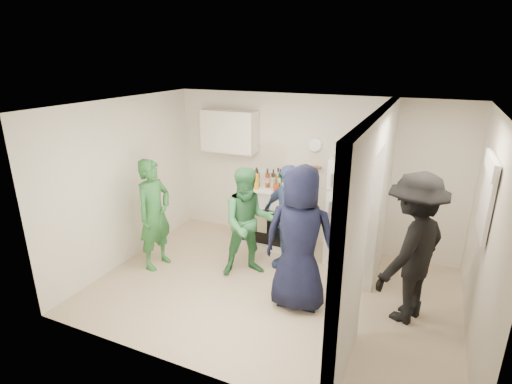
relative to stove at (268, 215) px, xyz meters
The scene contains 39 objects.
floor 1.59m from the stove, 65.52° to the right, with size 4.80×4.80×0.00m, color tan.
wall_back 1.02m from the stove, 27.88° to the left, with size 4.80×4.80×0.00m, color silver.
wall_front 3.22m from the stove, 78.51° to the right, with size 4.80×4.80×0.00m, color silver.
wall_left 2.36m from the stove, 142.36° to the right, with size 3.40×3.40×0.00m, color silver.
wall_right 3.40m from the stove, 24.37° to the right, with size 3.40×3.40×0.00m, color silver.
ceiling 2.50m from the stove, 65.52° to the right, with size 4.80×4.80×0.00m, color white.
partition_pier_back 1.99m from the stove, ahead, with size 0.12×1.20×2.50m, color silver.
partition_pier_front 3.16m from the stove, 53.56° to the right, with size 0.12×1.20×2.50m, color silver.
partition_header 2.90m from the stove, 36.91° to the right, with size 0.12×1.00×0.40m, color silver.
stove is the anchor object (origin of this frame).
upper_cabinet 1.56m from the stove, 169.06° to the left, with size 0.95×0.34×0.70m, color silver.
fridge 1.45m from the stove, ahead, with size 0.69×0.67×1.67m, color silver.
wicker_basket 1.80m from the stove, ahead, with size 0.35×0.25×0.15m, color brown.
blue_bowl 1.89m from the stove, ahead, with size 0.24×0.24×0.11m, color navy.
yellow_cup_stack_top 2.08m from the stove, ahead, with size 0.09×0.09×0.25m, color yellow.
wall_clock 1.40m from the stove, 24.70° to the left, with size 0.22×0.22×0.03m, color white.
spice_shelf 1.09m from the stove, 24.17° to the left, with size 0.35×0.08×0.03m, color olive.
nook_window 3.42m from the stove, 21.28° to the right, with size 0.03×0.70×0.80m, color black.
nook_window_frame 3.41m from the stove, 21.38° to the right, with size 0.04×0.76×0.86m, color white.
nook_valance 3.52m from the stove, 21.54° to the right, with size 0.04×0.82×0.18m, color white.
yellow_cup_stack_stove 0.68m from the stove, 118.61° to the right, with size 0.09×0.09×0.25m, color #F6AB14.
red_cup 0.64m from the stove, 42.27° to the right, with size 0.09×0.09×0.12m, color #B0300B.
person_green_left 1.91m from the stove, 130.85° to the right, with size 0.61×0.40×1.68m, color #2E722D.
person_green_center 1.11m from the stove, 82.56° to the right, with size 0.78×0.61×1.61m, color #347841.
person_denim 0.94m from the stove, 48.87° to the right, with size 0.95×0.39×1.62m, color #3C4E83.
person_navy 1.91m from the stove, 55.44° to the right, with size 0.91×0.59×1.87m, color black.
person_nook 2.67m from the stove, 27.78° to the right, with size 1.20×0.69×1.85m, color black.
bottle_a 0.69m from the stove, 159.12° to the left, with size 0.07×0.07×0.24m, color brown.
bottle_b 0.68m from the stove, 155.30° to the right, with size 0.08×0.08×0.29m, color #21571D.
bottle_c 0.65m from the stove, 119.29° to the left, with size 0.08×0.08×0.26m, color silver.
bottle_d 0.67m from the stove, 80.04° to the right, with size 0.07×0.07×0.31m, color brown.
bottle_e 0.68m from the stove, 60.69° to the left, with size 0.07×0.07×0.28m, color silver.
bottle_f 0.69m from the stove, ahead, with size 0.06×0.06×0.32m, color black.
bottle_g 0.72m from the stove, 30.47° to the left, with size 0.07×0.07×0.30m, color olive.
bottle_h 0.72m from the stove, 155.66° to the right, with size 0.08×0.08×0.28m, color #B7B9C4.
bottle_i 0.65m from the stove, 55.95° to the left, with size 0.07×0.07×0.27m, color #58370F.
bottle_j 0.71m from the stove, 19.86° to the right, with size 0.06×0.06×0.26m, color #1E5920.
bottle_k 0.69m from the stove, behind, with size 0.07×0.07×0.29m, color brown.
bottle_l 0.68m from the stove, 47.39° to the right, with size 0.06×0.06×0.28m, color #9AA0AA.
Camera 1 is at (1.75, -4.43, 3.08)m, focal length 28.00 mm.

